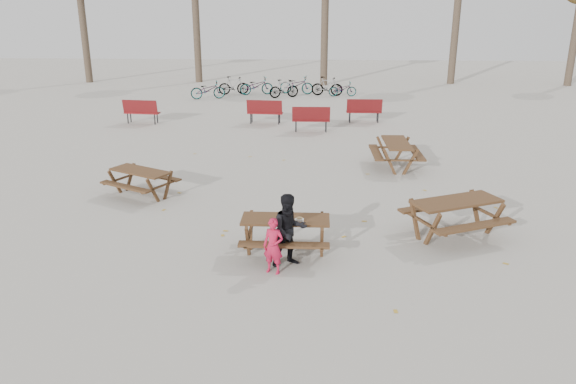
{
  "coord_description": "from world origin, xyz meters",
  "views": [
    {
      "loc": [
        0.6,
        -10.65,
        5.0
      ],
      "look_at": [
        0.0,
        1.0,
        1.0
      ],
      "focal_mm": 35.0,
      "sensor_mm": 36.0,
      "label": 1
    }
  ],
  "objects_px": {
    "picnic_table_east": "(455,218)",
    "adult": "(289,230)",
    "main_picnic_table": "(285,227)",
    "child": "(273,246)",
    "food_tray": "(299,220)",
    "soda_bottle": "(283,218)",
    "picnic_table_north": "(141,183)",
    "picnic_table_far": "(396,155)"
  },
  "relations": [
    {
      "from": "child",
      "to": "picnic_table_far",
      "type": "bearing_deg",
      "value": 84.08
    },
    {
      "from": "soda_bottle",
      "to": "picnic_table_north",
      "type": "bearing_deg",
      "value": 138.59
    },
    {
      "from": "food_tray",
      "to": "picnic_table_far",
      "type": "distance_m",
      "value": 7.22
    },
    {
      "from": "food_tray",
      "to": "soda_bottle",
      "type": "xyz_separation_m",
      "value": [
        -0.33,
        -0.03,
        0.05
      ]
    },
    {
      "from": "picnic_table_east",
      "to": "picnic_table_far",
      "type": "bearing_deg",
      "value": 71.49
    },
    {
      "from": "soda_bottle",
      "to": "picnic_table_far",
      "type": "bearing_deg",
      "value": 64.67
    },
    {
      "from": "food_tray",
      "to": "child",
      "type": "relative_size",
      "value": 0.16
    },
    {
      "from": "soda_bottle",
      "to": "picnic_table_east",
      "type": "bearing_deg",
      "value": 17.96
    },
    {
      "from": "picnic_table_east",
      "to": "main_picnic_table",
      "type": "bearing_deg",
      "value": 171.41
    },
    {
      "from": "food_tray",
      "to": "picnic_table_far",
      "type": "height_order",
      "value": "picnic_table_far"
    },
    {
      "from": "food_tray",
      "to": "child",
      "type": "height_order",
      "value": "child"
    },
    {
      "from": "main_picnic_table",
      "to": "picnic_table_north",
      "type": "xyz_separation_m",
      "value": [
        -4.06,
        3.39,
        -0.23
      ]
    },
    {
      "from": "main_picnic_table",
      "to": "food_tray",
      "type": "bearing_deg",
      "value": -22.46
    },
    {
      "from": "food_tray",
      "to": "picnic_table_far",
      "type": "relative_size",
      "value": 0.1
    },
    {
      "from": "adult",
      "to": "picnic_table_east",
      "type": "bearing_deg",
      "value": 0.6
    },
    {
      "from": "main_picnic_table",
      "to": "picnic_table_east",
      "type": "distance_m",
      "value": 3.85
    },
    {
      "from": "child",
      "to": "adult",
      "type": "height_order",
      "value": "adult"
    },
    {
      "from": "soda_bottle",
      "to": "picnic_table_far",
      "type": "height_order",
      "value": "soda_bottle"
    },
    {
      "from": "main_picnic_table",
      "to": "picnic_table_east",
      "type": "relative_size",
      "value": 0.91
    },
    {
      "from": "food_tray",
      "to": "soda_bottle",
      "type": "distance_m",
      "value": 0.34
    },
    {
      "from": "main_picnic_table",
      "to": "adult",
      "type": "relative_size",
      "value": 1.21
    },
    {
      "from": "main_picnic_table",
      "to": "food_tray",
      "type": "relative_size",
      "value": 10.0
    },
    {
      "from": "main_picnic_table",
      "to": "picnic_table_east",
      "type": "height_order",
      "value": "picnic_table_east"
    },
    {
      "from": "main_picnic_table",
      "to": "child",
      "type": "relative_size",
      "value": 1.62
    },
    {
      "from": "soda_bottle",
      "to": "picnic_table_east",
      "type": "distance_m",
      "value": 3.95
    },
    {
      "from": "child",
      "to": "adult",
      "type": "bearing_deg",
      "value": 67.65
    },
    {
      "from": "main_picnic_table",
      "to": "adult",
      "type": "distance_m",
      "value": 0.59
    },
    {
      "from": "picnic_table_north",
      "to": "soda_bottle",
      "type": "bearing_deg",
      "value": -12.91
    },
    {
      "from": "main_picnic_table",
      "to": "adult",
      "type": "xyz_separation_m",
      "value": [
        0.11,
        -0.56,
        0.15
      ]
    },
    {
      "from": "main_picnic_table",
      "to": "picnic_table_far",
      "type": "bearing_deg",
      "value": 64.46
    },
    {
      "from": "child",
      "to": "adult",
      "type": "xyz_separation_m",
      "value": [
        0.29,
        0.34,
        0.19
      ]
    },
    {
      "from": "food_tray",
      "to": "soda_bottle",
      "type": "relative_size",
      "value": 1.06
    },
    {
      "from": "picnic_table_east",
      "to": "adult",
      "type": "bearing_deg",
      "value": 179.64
    },
    {
      "from": "food_tray",
      "to": "picnic_table_east",
      "type": "bearing_deg",
      "value": 19.11
    },
    {
      "from": "food_tray",
      "to": "main_picnic_table",
      "type": "bearing_deg",
      "value": 157.54
    },
    {
      "from": "child",
      "to": "picnic_table_far",
      "type": "relative_size",
      "value": 0.59
    },
    {
      "from": "picnic_table_north",
      "to": "picnic_table_far",
      "type": "xyz_separation_m",
      "value": [
        7.17,
        3.12,
        0.05
      ]
    },
    {
      "from": "main_picnic_table",
      "to": "child",
      "type": "height_order",
      "value": "child"
    },
    {
      "from": "food_tray",
      "to": "adult",
      "type": "height_order",
      "value": "adult"
    },
    {
      "from": "soda_bottle",
      "to": "child",
      "type": "distance_m",
      "value": 0.81
    },
    {
      "from": "main_picnic_table",
      "to": "adult",
      "type": "bearing_deg",
      "value": -79.01
    },
    {
      "from": "adult",
      "to": "picnic_table_east",
      "type": "distance_m",
      "value": 3.95
    }
  ]
}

